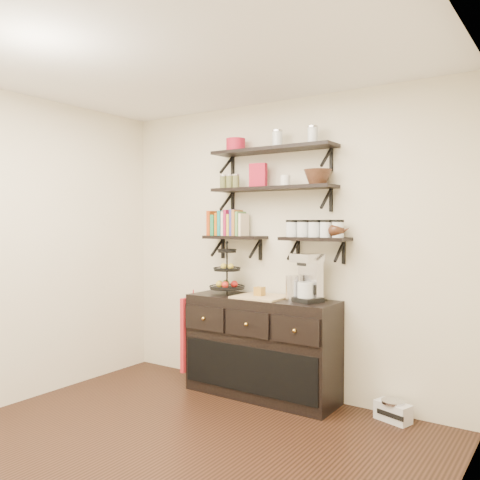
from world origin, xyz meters
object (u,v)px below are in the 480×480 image
Objects in this scene: fruit_stand at (227,277)px; radio at (393,411)px; sideboard at (262,347)px; coffee_maker at (308,279)px.

radio is at bearing 3.16° from fruit_stand.
sideboard is at bearing -0.50° from fruit_stand.
fruit_stand reaches higher than sideboard.
fruit_stand is at bearing -158.86° from radio.
sideboard is at bearing -157.87° from coffee_maker.
sideboard is 0.79m from coffee_maker.
sideboard is 4.56× the size of radio.
fruit_stand is 1.84m from radio.
sideboard reaches higher than radio.
fruit_stand is (-0.38, 0.00, 0.61)m from sideboard.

